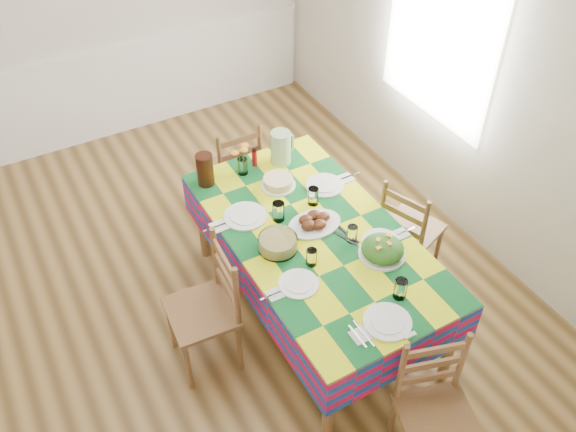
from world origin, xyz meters
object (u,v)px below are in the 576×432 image
Objects in this scene: meat_platter at (314,222)px; tea_pitcher at (205,170)px; dining_table at (315,243)px; chair_near at (434,411)px; green_pitcher at (281,147)px; chair_left at (208,310)px; chair_far at (235,170)px; chair_right at (408,230)px.

tea_pitcher reaches higher than meat_platter.
dining_table is 1.28m from chair_near.
green_pitcher is 0.59m from tea_pitcher.
meat_platter is (0.03, 0.07, 0.12)m from dining_table.
tea_pitcher is 0.25× the size of chair_left.
tea_pitcher is at bearing 176.57° from green_pitcher.
chair_near is 0.95× the size of chair_left.
meat_platter is at bearing 106.30° from chair_near.
green_pitcher is at bearing 102.48° from chair_near.
green_pitcher reaches higher than chair_far.
chair_far is 1.51m from chair_right.
tea_pitcher is 1.55m from chair_right.
tea_pitcher is at bearing 46.89° from chair_far.
dining_table is 5.38× the size of meat_platter.
chair_near is 1.02× the size of chair_far.
tea_pitcher reaches higher than chair_left.
tea_pitcher is at bearing 34.92° from chair_right.
tea_pitcher is 2.18m from chair_near.
dining_table is at bearing 94.47° from chair_left.
chair_far is (-0.00, 1.26, -0.24)m from dining_table.
chair_near is at bearing -90.78° from meat_platter.
chair_near is (-0.02, -1.33, -0.35)m from meat_platter.
green_pitcher is 2.11m from chair_near.
chair_right is (0.80, -1.28, -0.01)m from chair_far.
chair_left is at bearing 58.16° from chair_far.
tea_pitcher reaches higher than chair_right.
tea_pitcher is 0.75m from chair_far.
chair_right is (0.80, -0.01, -0.25)m from dining_table.
chair_near is 1.48m from chair_right.
green_pitcher is 0.26× the size of chair_left.
dining_table is 1.28m from chair_far.
chair_far is (-0.03, 1.19, -0.36)m from meat_platter.
chair_left is (-0.83, -0.07, -0.33)m from meat_platter.
chair_left reaches higher than dining_table.
meat_platter is 0.41× the size of chair_right.
meat_platter is 0.38× the size of chair_left.
dining_table is 0.95m from tea_pitcher.
chair_right is (0.77, -0.09, -0.36)m from meat_platter.
chair_left is (-0.39, -0.83, -0.42)m from tea_pitcher.
chair_near is (0.01, -1.26, -0.23)m from dining_table.
chair_far is 0.94× the size of chair_left.
green_pitcher is at bearing 77.36° from dining_table.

